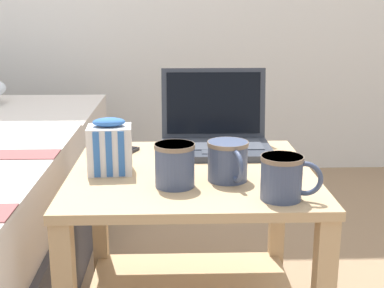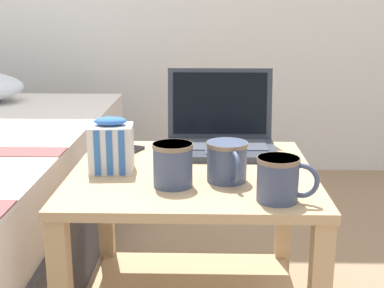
# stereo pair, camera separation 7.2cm
# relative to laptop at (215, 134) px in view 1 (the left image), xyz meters

# --- Properties ---
(bedside_table) EXTENTS (0.61, 0.58, 0.50)m
(bedside_table) POSITION_rel_laptop_xyz_m (-0.07, -0.20, -0.22)
(bedside_table) COLOR tan
(bedside_table) RESTS_ON ground_plane
(laptop) EXTENTS (0.31, 0.24, 0.22)m
(laptop) POSITION_rel_laptop_xyz_m (0.00, 0.00, 0.00)
(laptop) COLOR #333842
(laptop) RESTS_ON bedside_table
(mug_front_left) EXTENTS (0.10, 0.14, 0.09)m
(mug_front_left) POSITION_rel_laptop_xyz_m (0.01, -0.29, 0.01)
(mug_front_left) COLOR #3F4C6B
(mug_front_left) RESTS_ON bedside_table
(mug_front_right) EXTENTS (0.09, 0.14, 0.10)m
(mug_front_right) POSITION_rel_laptop_xyz_m (-0.12, -0.32, 0.01)
(mug_front_right) COLOR #3F4C6B
(mug_front_right) RESTS_ON bedside_table
(mug_mid_center) EXTENTS (0.13, 0.09, 0.10)m
(mug_mid_center) POSITION_rel_laptop_xyz_m (0.11, -0.42, 0.01)
(mug_mid_center) COLOR #3F4C6B
(mug_mid_center) RESTS_ON bedside_table
(snack_bag) EXTENTS (0.11, 0.09, 0.14)m
(snack_bag) POSITION_rel_laptop_xyz_m (-0.28, -0.21, 0.02)
(snack_bag) COLOR silver
(snack_bag) RESTS_ON bedside_table
(cell_phone) EXTENTS (0.14, 0.17, 0.01)m
(cell_phone) POSITION_rel_laptop_xyz_m (-0.29, -0.06, -0.04)
(cell_phone) COLOR black
(cell_phone) RESTS_ON bedside_table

